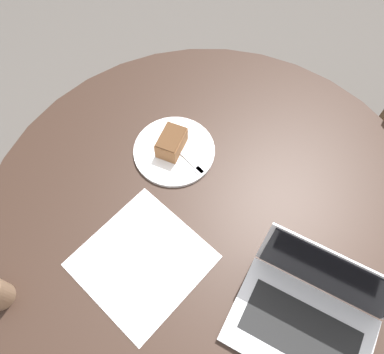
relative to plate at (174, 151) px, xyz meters
name	(u,v)px	position (x,y,z in m)	size (l,w,h in m)	color
ground_plane	(204,276)	(0.14, 0.20, -0.71)	(12.00, 12.00, 0.00)	#4C4742
dining_table	(210,233)	(0.14, 0.20, -0.13)	(1.32, 1.32, 0.70)	black
paper_document	(142,261)	(0.34, 0.09, 0.00)	(0.37, 0.37, 0.00)	white
plate	(174,151)	(0.00, 0.00, 0.00)	(0.25, 0.25, 0.01)	white
cake_slice	(171,142)	(0.00, -0.01, 0.04)	(0.11, 0.08, 0.06)	brown
fork	(188,159)	(0.01, 0.05, 0.01)	(0.07, 0.17, 0.00)	silver
laptop	(309,315)	(0.27, 0.52, 0.04)	(0.23, 0.34, 0.25)	silver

